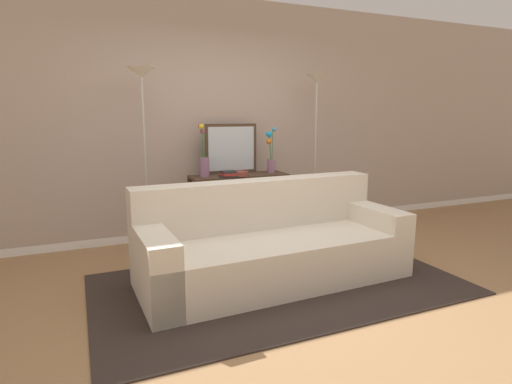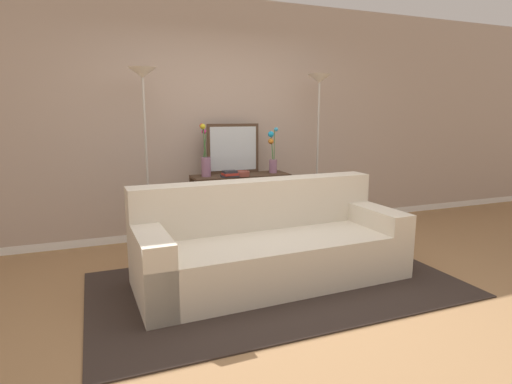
{
  "view_description": "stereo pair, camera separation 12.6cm",
  "coord_description": "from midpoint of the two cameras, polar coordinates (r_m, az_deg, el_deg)",
  "views": [
    {
      "loc": [
        -1.52,
        -2.88,
        1.49
      ],
      "look_at": [
        0.15,
        0.98,
        0.7
      ],
      "focal_mm": 29.21,
      "sensor_mm": 36.0,
      "label": 1
    },
    {
      "loc": [
        -1.4,
        -2.93,
        1.49
      ],
      "look_at": [
        0.15,
        0.98,
        0.7
      ],
      "focal_mm": 29.21,
      "sensor_mm": 36.0,
      "label": 2
    }
  ],
  "objects": [
    {
      "name": "book_row_under_console",
      "position": [
        4.98,
        -5.72,
        -6.13
      ],
      "size": [
        0.43,
        0.18,
        0.13
      ],
      "color": "#236033",
      "rests_on": "ground"
    },
    {
      "name": "book_stack",
      "position": [
        4.72,
        -4.52,
        2.46
      ],
      "size": [
        0.21,
        0.16,
        0.07
      ],
      "color": "#2D2D33",
      "rests_on": "console_table"
    },
    {
      "name": "floor_lamp_right",
      "position": [
        5.21,
        7.54,
        11.07
      ],
      "size": [
        0.28,
        0.28,
        1.96
      ],
      "color": "#B7B2A8",
      "rests_on": "ground"
    },
    {
      "name": "wall_mirror",
      "position": [
        5.0,
        -4.13,
        5.94
      ],
      "size": [
        0.64,
        0.02,
        0.59
      ],
      "color": "#473323",
      "rests_on": "console_table"
    },
    {
      "name": "ground_plane",
      "position": [
        3.58,
        3.13,
        -14.13
      ],
      "size": [
        16.0,
        16.0,
        0.02
      ],
      "primitive_type": "cube",
      "color": "#9E754C"
    },
    {
      "name": "fruit_bowl",
      "position": [
        4.77,
        -2.86,
        2.53
      ],
      "size": [
        0.18,
        0.18,
        0.06
      ],
      "color": "brown",
      "rests_on": "console_table"
    },
    {
      "name": "couch",
      "position": [
        3.8,
        1.19,
        -7.41
      ],
      "size": [
        2.42,
        1.01,
        0.88
      ],
      "color": "beige",
      "rests_on": "ground"
    },
    {
      "name": "vase_tall_flowers",
      "position": [
        4.75,
        -7.89,
        4.38
      ],
      "size": [
        0.12,
        0.12,
        0.6
      ],
      "color": "gray",
      "rests_on": "console_table"
    },
    {
      "name": "console_table",
      "position": [
        4.94,
        -3.05,
        -0.44
      ],
      "size": [
        1.15,
        0.38,
        0.79
      ],
      "color": "#473323",
      "rests_on": "ground"
    },
    {
      "name": "vase_short_flowers",
      "position": [
        5.02,
        1.29,
        5.04
      ],
      "size": [
        0.13,
        0.1,
        0.55
      ],
      "color": "gray",
      "rests_on": "console_table"
    },
    {
      "name": "floor_lamp_left",
      "position": [
        4.51,
        -16.02,
        10.8
      ],
      "size": [
        0.28,
        0.28,
        1.95
      ],
      "color": "#B7B2A8",
      "rests_on": "ground"
    },
    {
      "name": "back_wall",
      "position": [
        5.19,
        -7.13,
        9.77
      ],
      "size": [
        12.0,
        0.15,
        2.84
      ],
      "color": "white",
      "rests_on": "ground"
    },
    {
      "name": "area_rug",
      "position": [
        3.77,
        2.26,
        -12.52
      ],
      "size": [
        3.16,
        1.79,
        0.01
      ],
      "color": "#332823",
      "rests_on": "ground"
    }
  ]
}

